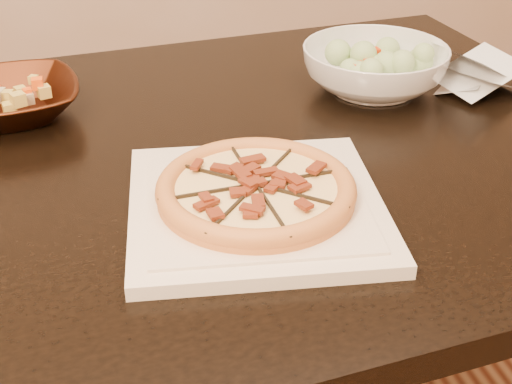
{
  "coord_description": "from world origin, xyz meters",
  "views": [
    {
      "loc": [
        -0.15,
        -0.72,
        1.23
      ],
      "look_at": [
        0.04,
        -0.0,
        0.78
      ],
      "focal_mm": 50.0,
      "sensor_mm": 36.0,
      "label": 1
    }
  ],
  "objects_px": {
    "plate": "(256,206)",
    "bronze_bowl": "(8,101)",
    "salad_bowl": "(374,69)",
    "dining_table": "(156,217)",
    "pizza": "(256,189)"
  },
  "relations": [
    {
      "from": "dining_table",
      "to": "salad_bowl",
      "type": "xyz_separation_m",
      "value": [
        0.4,
        0.16,
        0.13
      ]
    },
    {
      "from": "salad_bowl",
      "to": "dining_table",
      "type": "bearing_deg",
      "value": -158.8
    },
    {
      "from": "dining_table",
      "to": "plate",
      "type": "relative_size",
      "value": 4.4
    },
    {
      "from": "dining_table",
      "to": "bronze_bowl",
      "type": "bearing_deg",
      "value": 134.37
    },
    {
      "from": "dining_table",
      "to": "bronze_bowl",
      "type": "height_order",
      "value": "bronze_bowl"
    },
    {
      "from": "dining_table",
      "to": "plate",
      "type": "bearing_deg",
      "value": -57.74
    },
    {
      "from": "pizza",
      "to": "plate",
      "type": "bearing_deg",
      "value": -29.5
    },
    {
      "from": "bronze_bowl",
      "to": "salad_bowl",
      "type": "bearing_deg",
      "value": -4.2
    },
    {
      "from": "dining_table",
      "to": "pizza",
      "type": "bearing_deg",
      "value": -57.74
    },
    {
      "from": "bronze_bowl",
      "to": "salad_bowl",
      "type": "distance_m",
      "value": 0.6
    },
    {
      "from": "dining_table",
      "to": "pizza",
      "type": "distance_m",
      "value": 0.24
    },
    {
      "from": "plate",
      "to": "salad_bowl",
      "type": "xyz_separation_m",
      "value": [
        0.29,
        0.33,
        0.03
      ]
    },
    {
      "from": "plate",
      "to": "bronze_bowl",
      "type": "bearing_deg",
      "value": 129.27
    },
    {
      "from": "plate",
      "to": "pizza",
      "type": "height_order",
      "value": "pizza"
    },
    {
      "from": "bronze_bowl",
      "to": "salad_bowl",
      "type": "xyz_separation_m",
      "value": [
        0.59,
        -0.04,
        0.01
      ]
    }
  ]
}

